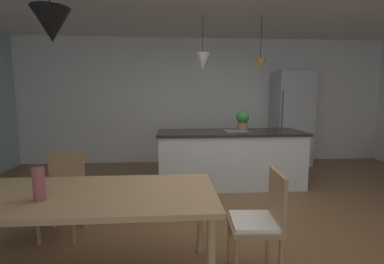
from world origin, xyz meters
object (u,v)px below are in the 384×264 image
(potted_plant_on_island, at_px, (243,120))
(vase_on_dining_table, at_px, (39,184))
(chair_kitchen_end, at_px, (260,220))
(refrigerator, at_px, (291,119))
(chair_far_left, at_px, (63,191))
(kitchen_island, at_px, (230,158))
(dining_table, at_px, (81,201))

(potted_plant_on_island, relative_size, vase_on_dining_table, 1.41)
(chair_kitchen_end, xyz_separation_m, refrigerator, (1.84, 3.61, 0.51))
(chair_far_left, distance_m, refrigerator, 4.67)
(vase_on_dining_table, bearing_deg, chair_far_left, 103.28)
(chair_far_left, bearing_deg, vase_on_dining_table, -76.72)
(chair_kitchen_end, height_order, chair_far_left, same)
(refrigerator, relative_size, potted_plant_on_island, 5.89)
(kitchen_island, bearing_deg, potted_plant_on_island, -0.00)
(chair_far_left, xyz_separation_m, vase_on_dining_table, (0.22, -0.94, 0.38))
(dining_table, distance_m, chair_kitchen_end, 1.41)
(dining_table, relative_size, chair_far_left, 2.36)
(kitchen_island, height_order, vase_on_dining_table, vase_on_dining_table)
(chair_far_left, xyz_separation_m, refrigerator, (3.70, 2.80, 0.51))
(potted_plant_on_island, bearing_deg, chair_far_left, -147.69)
(chair_kitchen_end, distance_m, potted_plant_on_island, 2.38)
(kitchen_island, bearing_deg, dining_table, -125.87)
(potted_plant_on_island, bearing_deg, chair_kitchen_end, -100.79)
(chair_kitchen_end, xyz_separation_m, kitchen_island, (0.24, 2.27, -0.01))
(dining_table, bearing_deg, vase_on_dining_table, -152.92)
(dining_table, xyz_separation_m, kitchen_island, (1.64, 2.26, -0.21))
(chair_far_left, relative_size, kitchen_island, 0.37)
(kitchen_island, height_order, refrigerator, refrigerator)
(chair_kitchen_end, height_order, refrigerator, refrigerator)
(refrigerator, xyz_separation_m, potted_plant_on_island, (-1.41, -1.35, 0.10))
(kitchen_island, xyz_separation_m, potted_plant_on_island, (0.19, -0.00, 0.62))
(dining_table, bearing_deg, refrigerator, 48.08)
(chair_kitchen_end, height_order, vase_on_dining_table, vase_on_dining_table)
(kitchen_island, xyz_separation_m, vase_on_dining_table, (-1.88, -2.39, 0.39))
(chair_kitchen_end, xyz_separation_m, chair_far_left, (-1.86, 0.82, 0.00))
(chair_far_left, bearing_deg, chair_kitchen_end, -23.70)
(chair_kitchen_end, bearing_deg, kitchen_island, 84.01)
(vase_on_dining_table, bearing_deg, chair_kitchen_end, 4.18)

